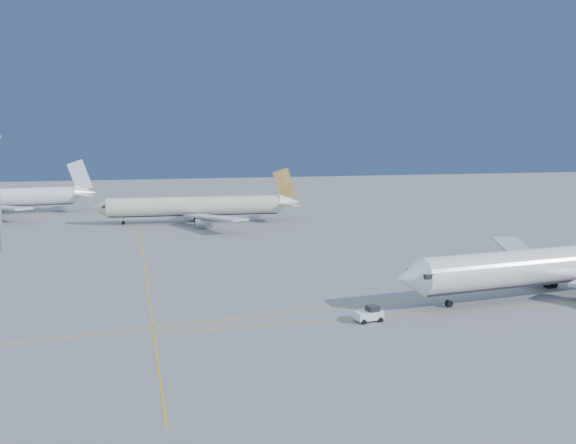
% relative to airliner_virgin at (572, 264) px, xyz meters
% --- Properties ---
extents(ground, '(500.00, 500.00, 0.00)m').
position_rel_airliner_virgin_xyz_m(ground, '(-22.63, 9.22, -4.53)').
color(ground, slate).
rests_on(ground, ground).
extents(taxiway_lines, '(118.86, 140.00, 0.02)m').
position_rel_airliner_virgin_xyz_m(taxiway_lines, '(-37.34, 15.56, -4.52)').
color(taxiway_lines, '#D89F0C').
rests_on(taxiway_lines, ground).
extents(airliner_virgin, '(60.92, 54.37, 15.03)m').
position_rel_airliner_virgin_xyz_m(airliner_virgin, '(0.00, 0.00, 0.00)').
color(airliner_virgin, white).
rests_on(airliner_virgin, ground).
extents(airliner_etihad, '(56.36, 52.00, 14.71)m').
position_rel_airliner_virgin_xyz_m(airliner_etihad, '(-46.50, 91.01, -0.06)').
color(airliner_etihad, beige).
rests_on(airliner_etihad, ground).
extents(pushback_tug, '(3.80, 2.66, 2.00)m').
position_rel_airliner_virgin_xyz_m(pushback_tug, '(-35.16, -6.37, -3.60)').
color(pushback_tug, white).
rests_on(pushback_tug, ground).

